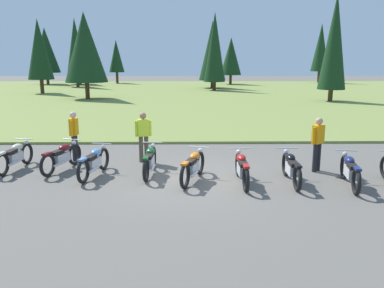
% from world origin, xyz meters
% --- Properties ---
extents(ground_plane, '(140.00, 140.00, 0.00)m').
position_xyz_m(ground_plane, '(0.00, 0.00, 0.00)').
color(ground_plane, '#605B54').
extents(grass_moorland, '(80.00, 44.00, 0.10)m').
position_xyz_m(grass_moorland, '(0.00, 26.73, 0.05)').
color(grass_moorland, olive).
rests_on(grass_moorland, ground).
extents(forest_treeline, '(40.05, 27.05, 8.32)m').
position_xyz_m(forest_treeline, '(-4.70, 34.95, 4.31)').
color(forest_treeline, '#47331E').
rests_on(forest_treeline, ground).
extents(motorcycle_cream, '(0.62, 2.10, 0.88)m').
position_xyz_m(motorcycle_cream, '(-5.49, 1.05, 0.44)').
color(motorcycle_cream, black).
rests_on(motorcycle_cream, ground).
extents(motorcycle_maroon, '(0.84, 2.04, 0.88)m').
position_xyz_m(motorcycle_maroon, '(-4.02, 0.96, 0.44)').
color(motorcycle_maroon, black).
rests_on(motorcycle_maroon, ground).
extents(motorcycle_sky_blue, '(0.69, 2.08, 0.88)m').
position_xyz_m(motorcycle_sky_blue, '(-2.88, 0.33, 0.44)').
color(motorcycle_sky_blue, black).
rests_on(motorcycle_sky_blue, ground).
extents(motorcycle_british_green, '(0.62, 2.10, 0.88)m').
position_xyz_m(motorcycle_british_green, '(-1.26, 0.46, 0.44)').
color(motorcycle_british_green, black).
rests_on(motorcycle_british_green, ground).
extents(motorcycle_orange, '(0.87, 2.02, 0.88)m').
position_xyz_m(motorcycle_orange, '(0.02, -0.19, 0.44)').
color(motorcycle_orange, black).
rests_on(motorcycle_orange, ground).
extents(motorcycle_red, '(0.62, 2.10, 0.88)m').
position_xyz_m(motorcycle_red, '(1.36, -0.43, 0.44)').
color(motorcycle_red, black).
rests_on(motorcycle_red, ground).
extents(motorcycle_black, '(0.62, 2.10, 0.88)m').
position_xyz_m(motorcycle_black, '(2.74, -0.41, 0.44)').
color(motorcycle_black, black).
rests_on(motorcycle_black, ground).
extents(motorcycle_navy, '(0.64, 2.09, 0.88)m').
position_xyz_m(motorcycle_navy, '(4.25, -0.72, 0.44)').
color(motorcycle_navy, black).
rests_on(motorcycle_navy, ground).
extents(rider_in_hivis_vest, '(0.45, 0.40, 1.67)m').
position_xyz_m(rider_in_hivis_vest, '(3.82, 0.73, 0.95)').
color(rider_in_hivis_vest, black).
rests_on(rider_in_hivis_vest, ground).
extents(rider_checking_bike, '(0.23, 0.55, 1.67)m').
position_xyz_m(rider_checking_bike, '(-3.95, 2.19, 0.95)').
color(rider_checking_bike, black).
rests_on(rider_checking_bike, ground).
extents(rider_with_back_turned, '(0.53, 0.31, 1.67)m').
position_xyz_m(rider_with_back_turned, '(-1.59, 1.96, 0.95)').
color(rider_with_back_turned, '#4C4233').
rests_on(rider_with_back_turned, ground).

